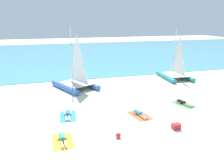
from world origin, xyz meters
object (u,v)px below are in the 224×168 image
at_px(cooler_box, 176,126).
at_px(sunbather_leftmost, 62,138).
at_px(towel_leftmost, 63,141).
at_px(sunbather_center_right, 139,113).
at_px(sunbather_rightmost, 183,103).
at_px(beach_ball, 118,135).
at_px(sailboat_teal, 176,72).
at_px(sunbather_center_left, 68,114).
at_px(towel_rightmost, 183,104).
at_px(sailboat_blue, 76,80).
at_px(towel_center_right, 140,115).
at_px(towel_center_left, 68,116).

bearing_deg(cooler_box, sunbather_leftmost, 175.19).
relative_size(towel_leftmost, cooler_box, 3.80).
bearing_deg(sunbather_center_right, sunbather_rightmost, 2.76).
height_order(sunbather_center_right, beach_ball, beach_ball).
distance_m(sailboat_teal, sunbather_center_left, 14.56).
distance_m(sunbather_center_left, towel_rightmost, 9.10).
height_order(towel_rightmost, cooler_box, cooler_box).
height_order(sailboat_blue, sailboat_teal, sailboat_blue).
relative_size(sunbather_center_left, sunbather_rightmost, 1.01).
distance_m(sunbather_rightmost, cooler_box, 4.55).
height_order(towel_leftmost, beach_ball, beach_ball).
height_order(sunbather_leftmost, cooler_box, cooler_box).
xyz_separation_m(sailboat_teal, beach_ball, (-10.32, -10.76, -0.67)).
distance_m(sailboat_blue, sunbather_center_right, 8.49).
bearing_deg(sunbather_center_right, towel_rightmost, 1.88).
bearing_deg(towel_rightmost, sailboat_blue, 138.37).
distance_m(towel_center_right, sunbather_rightmost, 4.33).
height_order(sunbather_center_right, cooler_box, cooler_box).
bearing_deg(beach_ball, towel_center_right, 46.00).
xyz_separation_m(towel_center_left, towel_center_right, (4.89, -1.30, 0.00)).
distance_m(sailboat_teal, sunbather_rightmost, 8.14).
height_order(towel_leftmost, sunbather_rightmost, sunbather_rightmost).
xyz_separation_m(sunbather_center_left, towel_center_right, (4.88, -1.37, -0.13)).
bearing_deg(sailboat_blue, towel_center_right, -90.63).
bearing_deg(towel_center_left, sunbather_center_right, -14.20).
relative_size(sunbather_leftmost, sunbather_center_left, 1.00).
relative_size(sailboat_blue, towel_center_left, 3.09).
xyz_separation_m(towel_leftmost, towel_center_left, (0.61, 3.27, 0.00)).
bearing_deg(sunbather_center_left, towel_rightmost, 3.09).
relative_size(towel_center_right, sunbather_center_right, 1.22).
relative_size(sunbather_center_left, towel_center_right, 0.83).
height_order(towel_rightmost, beach_ball, beach_ball).
bearing_deg(beach_ball, towel_leftmost, 170.64).
height_order(sunbather_center_left, sunbather_center_right, same).
xyz_separation_m(towel_center_left, beach_ball, (2.49, -3.79, 0.15)).
distance_m(sunbather_center_right, towel_rightmost, 4.33).
relative_size(towel_rightmost, sunbather_rightmost, 1.23).
distance_m(sunbather_leftmost, towel_center_left, 3.27).
distance_m(towel_center_right, cooler_box, 2.84).
distance_m(sailboat_teal, towel_rightmost, 8.20).
relative_size(towel_rightmost, cooler_box, 3.80).
bearing_deg(beach_ball, cooler_box, -0.01).
bearing_deg(towel_center_left, sunbather_center_left, 84.64).
bearing_deg(cooler_box, towel_rightmost, 50.81).
height_order(towel_center_left, towel_center_right, same).
relative_size(sailboat_blue, towel_leftmost, 3.09).
xyz_separation_m(sailboat_blue, towel_center_right, (3.43, -7.80, -0.87)).
bearing_deg(sunbather_center_left, towel_leftmost, -95.14).
xyz_separation_m(sailboat_blue, towel_leftmost, (-2.07, -9.77, -0.87)).
bearing_deg(beach_ball, towel_center_left, 123.34).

